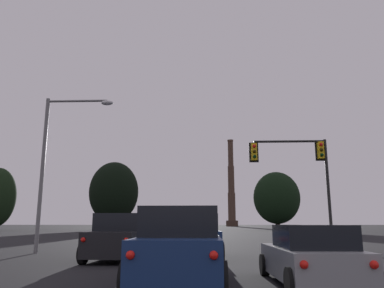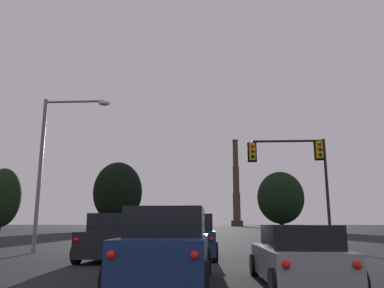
# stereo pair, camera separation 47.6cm
# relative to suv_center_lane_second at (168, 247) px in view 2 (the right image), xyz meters

# --- Properties ---
(suv_center_lane_second) EXTENTS (2.11, 4.91, 1.86)m
(suv_center_lane_second) POSITION_rel_suv_center_lane_second_xyz_m (0.00, 0.00, 0.00)
(suv_center_lane_second) COLOR navy
(suv_center_lane_second) RESTS_ON ground_plane
(hatchback_right_lane_second) EXTENTS (1.99, 4.14, 1.44)m
(hatchback_right_lane_second) POSITION_rel_suv_center_lane_second_xyz_m (3.18, -0.02, -0.23)
(hatchback_right_lane_second) COLOR gray
(hatchback_right_lane_second) RESTS_ON ground_plane
(suv_left_lane_front) EXTENTS (2.32, 4.98, 1.86)m
(suv_left_lane_front) POSITION_rel_suv_center_lane_second_xyz_m (-2.85, 6.27, 0.00)
(suv_left_lane_front) COLOR black
(suv_left_lane_front) RESTS_ON ground_plane
(suv_center_lane_front) EXTENTS (2.32, 4.98, 1.86)m
(suv_center_lane_front) POSITION_rel_suv_center_lane_second_xyz_m (0.15, 7.20, 0.00)
(suv_center_lane_front) COLOR navy
(suv_center_lane_front) RESTS_ON ground_plane
(traffic_light_overhead_right) EXTENTS (4.84, 0.50, 6.51)m
(traffic_light_overhead_right) POSITION_rel_suv_center_lane_second_xyz_m (6.45, 13.08, 4.05)
(traffic_light_overhead_right) COLOR black
(traffic_light_overhead_right) RESTS_ON ground_plane
(street_lamp) EXTENTS (3.65, 0.36, 8.07)m
(street_lamp) POSITION_rel_suv_center_lane_second_xyz_m (-7.28, 9.31, 4.14)
(street_lamp) COLOR slate
(street_lamp) RESTS_ON ground_plane
(smokestack) EXTENTS (5.23, 5.23, 38.52)m
(smokestack) POSITION_rel_suv_center_lane_second_xyz_m (11.57, 157.34, 14.18)
(smokestack) COLOR #3C2B22
(smokestack) RESTS_ON ground_plane
(treeline_far_right) EXTENTS (7.45, 6.70, 12.69)m
(treeline_far_right) POSITION_rel_suv_center_lane_second_xyz_m (-42.29, 65.76, 5.76)
(treeline_far_right) COLOR black
(treeline_far_right) RESTS_ON ground_plane
(treeline_right_mid) EXTENTS (9.41, 8.47, 11.79)m
(treeline_right_mid) POSITION_rel_suv_center_lane_second_xyz_m (14.91, 67.90, 5.62)
(treeline_right_mid) COLOR black
(treeline_right_mid) RESTS_ON ground_plane
(treeline_far_left) EXTENTS (10.17, 9.15, 14.07)m
(treeline_far_left) POSITION_rel_suv_center_lane_second_xyz_m (-18.73, 67.93, 6.87)
(treeline_far_left) COLOR black
(treeline_far_left) RESTS_ON ground_plane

